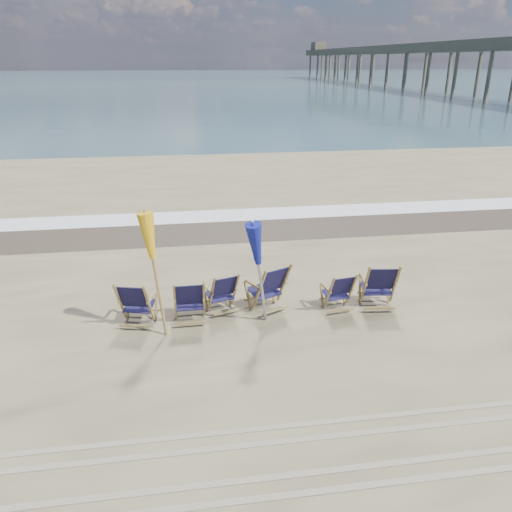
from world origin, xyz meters
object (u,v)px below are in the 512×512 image
Objects in this scene: beach_chair_5 at (395,286)px; fishing_pier at (422,61)px; beach_chair_0 at (149,305)px; beach_chair_3 at (284,285)px; beach_chair_4 at (352,291)px; umbrella_yellow at (154,243)px; umbrella_blue at (261,244)px; beach_chair_1 at (204,301)px; beach_chair_2 at (235,291)px.

beach_chair_5 is 81.21m from fishing_pier.
beach_chair_3 is (2.75, 0.43, 0.04)m from beach_chair_0.
umbrella_yellow reaches higher than beach_chair_4.
umbrella_blue is (-2.85, -0.23, 1.16)m from beach_chair_5.
beach_chair_1 reaches higher than beach_chair_2.
umbrella_blue is at bearing 103.76° from beach_chair_2.
beach_chair_2 is 3.29m from beach_chair_5.
fishing_pier is at bearing -142.21° from beach_chair_3.
beach_chair_4 is 0.82× the size of beach_chair_5.
beach_chair_2 is at bearing -0.15° from beach_chair_5.
beach_chair_3 is 81.85m from fishing_pier.
beach_chair_4 is 0.89m from beach_chair_5.
umbrella_blue reaches higher than beach_chair_3.
fishing_pier is (38.13, 73.26, 2.94)m from umbrella_blue.
fishing_pier reaches higher than umbrella_yellow.
beach_chair_0 is 83.52m from fishing_pier.
beach_chair_1 is at bearing -118.24° from fishing_pier.
beach_chair_2 is 1.47m from umbrella_blue.
fishing_pier is at bearing -118.65° from beach_chair_1.
umbrella_yellow is (-0.85, -0.29, 1.36)m from beach_chair_1.
beach_chair_0 is 4.99m from beach_chair_5.
beach_chair_1 is 3.05m from beach_chair_4.
beach_chair_4 is at bearing 154.75° from beach_chair_2.
fishing_pier reaches higher than beach_chair_4.
umbrella_yellow reaches higher than beach_chair_2.
beach_chair_5 is at bearing 144.88° from beach_chair_3.
beach_chair_1 is 0.80m from beach_chair_2.
beach_chair_0 is 2.47m from umbrella_blue.
beach_chair_5 is (4.99, 0.02, 0.04)m from beach_chair_0.
beach_chair_1 is 1.73m from beach_chair_3.
umbrella_yellow is at bearing 7.77° from beach_chair_2.
beach_chair_5 is 3.08m from umbrella_blue.
beach_chair_5 is at bearing 179.49° from beach_chair_1.
beach_chair_2 is 82.30m from fishing_pier.
beach_chair_2 is at bearing 25.48° from umbrella_yellow.
beach_chair_4 is at bearing 5.99° from umbrella_yellow.
beach_chair_2 is (0.67, 0.43, -0.03)m from beach_chair_1.
beach_chair_5 is (3.93, -0.01, 0.05)m from beach_chair_1.
umbrella_yellow is 1.07× the size of umbrella_blue.
beach_chair_0 is at bearing 174.29° from umbrella_blue.
beach_chair_3 is at bearing -156.61° from beach_chair_0.
beach_chair_1 is 1.07× the size of beach_chair_2.
umbrella_blue is at bearing 1.51° from umbrella_yellow.
umbrella_yellow is at bearing -9.64° from beach_chair_3.
umbrella_yellow is (-2.54, -0.69, 1.31)m from beach_chair_3.
beach_chair_4 is 0.37× the size of umbrella_yellow.
beach_chair_5 is at bearing 4.70° from umbrella_blue.
umbrella_yellow reaches higher than beach_chair_3.
beach_chair_1 is 1.12× the size of beach_chair_4.
beach_chair_1 reaches higher than beach_chair_4.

